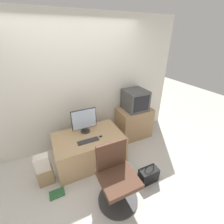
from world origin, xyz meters
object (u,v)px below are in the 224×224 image
cardboard_box_lower (46,176)px  book (57,194)px  main_monitor (84,121)px  mouse (101,136)px  office_chair (116,179)px  keyboard (88,141)px  handbag (148,175)px  crt_tv (135,100)px

cardboard_box_lower → book: cardboard_box_lower is taller
main_monitor → mouse: main_monitor is taller
main_monitor → office_chair: 1.17m
keyboard → handbag: size_ratio=1.03×
mouse → handbag: bearing=-55.8°
cardboard_box_lower → book: (0.12, -0.30, -0.14)m
book → cardboard_box_lower: bearing=111.4°
mouse → book: mouse is taller
mouse → office_chair: bearing=-95.8°
main_monitor → handbag: bearing=-55.6°
keyboard → cardboard_box_lower: bearing=-176.1°
main_monitor → mouse: (0.20, -0.29, -0.22)m
book → mouse: bearing=22.4°
main_monitor → handbag: main_monitor is taller
main_monitor → book: main_monitor is taller
crt_tv → cardboard_box_lower: bearing=-165.5°
cardboard_box_lower → mouse: bearing=4.3°
mouse → crt_tv: bearing=23.9°
keyboard → office_chair: 0.81m
mouse → cardboard_box_lower: (-1.02, -0.08, -0.43)m
office_chair → book: 1.00m
handbag → book: bearing=164.0°
main_monitor → keyboard: size_ratio=1.26×
keyboard → office_chair: size_ratio=0.41×
handbag → crt_tv: bearing=68.7°
handbag → book: 1.49m
mouse → keyboard: bearing=-174.5°
cardboard_box_lower → handbag: (1.55, -0.71, -0.02)m
book → keyboard: bearing=27.9°
keyboard → book: bearing=-152.1°
mouse → crt_tv: size_ratio=0.13×
keyboard → book: (-0.66, -0.35, -0.56)m
main_monitor → book: 1.25m
main_monitor → cardboard_box_lower: 1.10m
main_monitor → keyboard: 0.39m
mouse → office_chair: office_chair is taller
office_chair → main_monitor: bearing=96.3°
keyboard → main_monitor: bearing=82.8°
mouse → crt_tv: (1.01, 0.45, 0.36)m
main_monitor → cardboard_box_lower: (-0.81, -0.37, -0.65)m
cardboard_box_lower → handbag: 1.70m
crt_tv → book: crt_tv is taller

